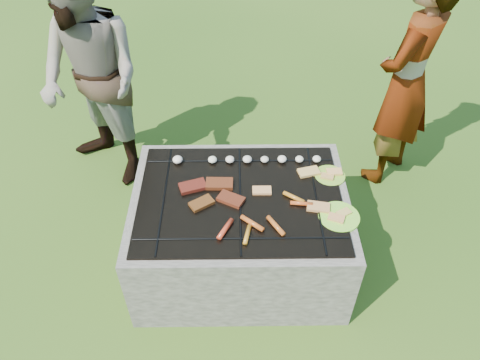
# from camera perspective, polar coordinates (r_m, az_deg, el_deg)

# --- Properties ---
(lawn) EXTENTS (60.00, 60.00, 0.00)m
(lawn) POSITION_cam_1_polar(r_m,az_deg,el_deg) (3.23, 0.01, -9.64)
(lawn) COLOR #1F4611
(lawn) RESTS_ON ground
(fire_pit) EXTENTS (1.30, 1.00, 0.62)m
(fire_pit) POSITION_cam_1_polar(r_m,az_deg,el_deg) (3.01, 0.01, -6.43)
(fire_pit) COLOR gray
(fire_pit) RESTS_ON ground
(mushrooms) EXTENTS (0.95, 0.06, 0.04)m
(mushrooms) POSITION_cam_1_polar(r_m,az_deg,el_deg) (2.98, 0.95, 2.54)
(mushrooms) COLOR white
(mushrooms) RESTS_ON fire_pit
(pork_slabs) EXTENTS (0.41, 0.28, 0.02)m
(pork_slabs) POSITION_cam_1_polar(r_m,az_deg,el_deg) (2.79, -3.48, -1.41)
(pork_slabs) COLOR maroon
(pork_slabs) RESTS_ON fire_pit
(sausages) EXTENTS (0.55, 0.40, 0.03)m
(sausages) POSITION_cam_1_polar(r_m,az_deg,el_deg) (2.63, 2.88, -4.88)
(sausages) COLOR orange
(sausages) RESTS_ON fire_pit
(bread_on_grate) EXTENTS (0.45, 0.40, 0.02)m
(bread_on_grate) POSITION_cam_1_polar(r_m,az_deg,el_deg) (2.83, 7.43, -1.10)
(bread_on_grate) COLOR #F1AD7B
(bread_on_grate) RESTS_ON fire_pit
(plate_far) EXTENTS (0.25, 0.25, 0.03)m
(plate_far) POSITION_cam_1_polar(r_m,az_deg,el_deg) (2.96, 10.93, 0.58)
(plate_far) COLOR gold
(plate_far) RESTS_ON fire_pit
(plate_near) EXTENTS (0.28, 0.28, 0.03)m
(plate_near) POSITION_cam_1_polar(r_m,az_deg,el_deg) (2.72, 11.97, -4.41)
(plate_near) COLOR #C6FF3C
(plate_near) RESTS_ON fire_pit
(cook) EXTENTS (0.70, 0.72, 1.66)m
(cook) POSITION_cam_1_polar(r_m,az_deg,el_deg) (3.54, 19.64, 11.12)
(cook) COLOR #9E9584
(cook) RESTS_ON ground
(bystander) EXTENTS (1.05, 1.04, 1.71)m
(bystander) POSITION_cam_1_polar(r_m,az_deg,el_deg) (3.49, -17.64, 11.61)
(bystander) COLOR gray
(bystander) RESTS_ON ground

